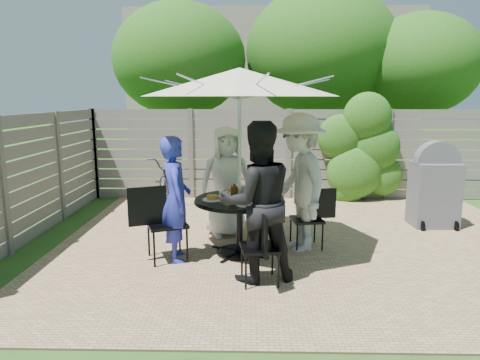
{
  "coord_description": "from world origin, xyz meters",
  "views": [
    {
      "loc": [
        -0.8,
        -5.68,
        2.06
      ],
      "look_at": [
        -0.93,
        -0.03,
        0.98
      ],
      "focal_mm": 32.0,
      "sensor_mm": 36.0,
      "label": 1
    }
  ],
  "objects_px": {
    "chair_right": "(307,231)",
    "plate_right": "(266,195)",
    "chair_front": "(260,262)",
    "syrup_jug": "(234,192)",
    "glass_left": "(222,196)",
    "coffee_cup": "(243,190)",
    "person_left": "(176,199)",
    "plate_back": "(233,191)",
    "plate_left": "(212,198)",
    "glass_front": "(253,197)",
    "plate_front": "(247,203)",
    "person_front": "(257,203)",
    "glass_right": "(256,191)",
    "umbrella": "(240,82)",
    "chair_left": "(166,239)",
    "bicycle": "(167,179)",
    "person_right": "(299,183)",
    "bbq_grill": "(434,188)",
    "plate_extra": "(259,201)",
    "person_back": "(226,182)",
    "chair_back": "(225,215)",
    "patio_table": "(240,216)"
  },
  "relations": [
    {
      "from": "glass_left",
      "to": "glass_front",
      "type": "height_order",
      "value": "same"
    },
    {
      "from": "chair_right",
      "to": "person_right",
      "type": "height_order",
      "value": "person_right"
    },
    {
      "from": "patio_table",
      "to": "bicycle",
      "type": "xyz_separation_m",
      "value": [
        -1.5,
        2.83,
        -0.05
      ]
    },
    {
      "from": "coffee_cup",
      "to": "bicycle",
      "type": "relative_size",
      "value": 0.06
    },
    {
      "from": "glass_left",
      "to": "glass_front",
      "type": "relative_size",
      "value": 1.0
    },
    {
      "from": "person_back",
      "to": "chair_right",
      "type": "distance_m",
      "value": 1.4
    },
    {
      "from": "chair_left",
      "to": "bbq_grill",
      "type": "relative_size",
      "value": 0.71
    },
    {
      "from": "chair_right",
      "to": "glass_right",
      "type": "height_order",
      "value": "glass_right"
    },
    {
      "from": "person_left",
      "to": "person_front",
      "type": "relative_size",
      "value": 0.88
    },
    {
      "from": "glass_right",
      "to": "coffee_cup",
      "type": "bearing_deg",
      "value": 159.26
    },
    {
      "from": "glass_front",
      "to": "plate_front",
      "type": "bearing_deg",
      "value": -121.2
    },
    {
      "from": "bicycle",
      "to": "glass_right",
      "type": "bearing_deg",
      "value": -63.5
    },
    {
      "from": "plate_right",
      "to": "patio_table",
      "type": "bearing_deg",
      "value": -164.95
    },
    {
      "from": "chair_front",
      "to": "plate_front",
      "type": "bearing_deg",
      "value": 7.05
    },
    {
      "from": "plate_front",
      "to": "plate_right",
      "type": "xyz_separation_m",
      "value": [
        0.25,
        0.44,
        0.0
      ]
    },
    {
      "from": "person_left",
      "to": "chair_front",
      "type": "height_order",
      "value": "person_left"
    },
    {
      "from": "patio_table",
      "to": "syrup_jug",
      "type": "xyz_separation_m",
      "value": [
        -0.07,
        0.03,
        0.31
      ]
    },
    {
      "from": "chair_front",
      "to": "syrup_jug",
      "type": "height_order",
      "value": "syrup_jug"
    },
    {
      "from": "person_back",
      "to": "person_front",
      "type": "height_order",
      "value": "person_front"
    },
    {
      "from": "patio_table",
      "to": "bbq_grill",
      "type": "relative_size",
      "value": 1.03
    },
    {
      "from": "plate_left",
      "to": "glass_right",
      "type": "xyz_separation_m",
      "value": [
        0.57,
        0.26,
        0.05
      ]
    },
    {
      "from": "person_front",
      "to": "syrup_jug",
      "type": "relative_size",
      "value": 11.39
    },
    {
      "from": "chair_front",
      "to": "plate_extra",
      "type": "relative_size",
      "value": 3.6
    },
    {
      "from": "patio_table",
      "to": "bicycle",
      "type": "height_order",
      "value": "bicycle"
    },
    {
      "from": "chair_right",
      "to": "plate_front",
      "type": "xyz_separation_m",
      "value": [
        -0.84,
        -0.6,
        0.54
      ]
    },
    {
      "from": "glass_front",
      "to": "syrup_jug",
      "type": "relative_size",
      "value": 0.88
    },
    {
      "from": "bbq_grill",
      "to": "glass_front",
      "type": "bearing_deg",
      "value": -152.6
    },
    {
      "from": "plate_back",
      "to": "plate_extra",
      "type": "bearing_deg",
      "value": -59.69
    },
    {
      "from": "chair_left",
      "to": "syrup_jug",
      "type": "xyz_separation_m",
      "value": [
        0.86,
        0.29,
        0.55
      ]
    },
    {
      "from": "plate_right",
      "to": "bbq_grill",
      "type": "distance_m",
      "value": 3.02
    },
    {
      "from": "bbq_grill",
      "to": "coffee_cup",
      "type": "bearing_deg",
      "value": -160.89
    },
    {
      "from": "glass_right",
      "to": "plate_back",
      "type": "bearing_deg",
      "value": 150.56
    },
    {
      "from": "chair_right",
      "to": "glass_right",
      "type": "xyz_separation_m",
      "value": [
        -0.71,
        -0.08,
        0.58
      ]
    },
    {
      "from": "person_back",
      "to": "chair_left",
      "type": "distance_m",
      "value": 1.38
    },
    {
      "from": "chair_right",
      "to": "plate_right",
      "type": "distance_m",
      "value": 0.81
    },
    {
      "from": "chair_back",
      "to": "plate_right",
      "type": "height_order",
      "value": "chair_back"
    },
    {
      "from": "syrup_jug",
      "to": "bbq_grill",
      "type": "distance_m",
      "value": 3.43
    },
    {
      "from": "chair_left",
      "to": "person_front",
      "type": "xyz_separation_m",
      "value": [
        1.15,
        -0.55,
        0.61
      ]
    },
    {
      "from": "umbrella",
      "to": "chair_left",
      "type": "relative_size",
      "value": 3.11
    },
    {
      "from": "chair_right",
      "to": "coffee_cup",
      "type": "distance_m",
      "value": 1.06
    },
    {
      "from": "plate_front",
      "to": "glass_front",
      "type": "bearing_deg",
      "value": 58.8
    },
    {
      "from": "plate_left",
      "to": "glass_left",
      "type": "height_order",
      "value": "glass_left"
    },
    {
      "from": "person_front",
      "to": "plate_right",
      "type": "xyz_separation_m",
      "value": [
        0.13,
        0.9,
        -0.12
      ]
    },
    {
      "from": "bbq_grill",
      "to": "plate_back",
      "type": "bearing_deg",
      "value": -163.42
    },
    {
      "from": "glass_right",
      "to": "person_right",
      "type": "bearing_deg",
      "value": 4.64
    },
    {
      "from": "plate_back",
      "to": "coffee_cup",
      "type": "xyz_separation_m",
      "value": [
        0.13,
        -0.11,
        0.04
      ]
    },
    {
      "from": "person_left",
      "to": "plate_back",
      "type": "bearing_deg",
      "value": -66.55
    },
    {
      "from": "chair_right",
      "to": "glass_left",
      "type": "relative_size",
      "value": 6.05
    },
    {
      "from": "glass_left",
      "to": "coffee_cup",
      "type": "bearing_deg",
      "value": 57.15
    },
    {
      "from": "chair_right",
      "to": "plate_left",
      "type": "xyz_separation_m",
      "value": [
        -1.28,
        -0.34,
        0.54
      ]
    }
  ]
}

